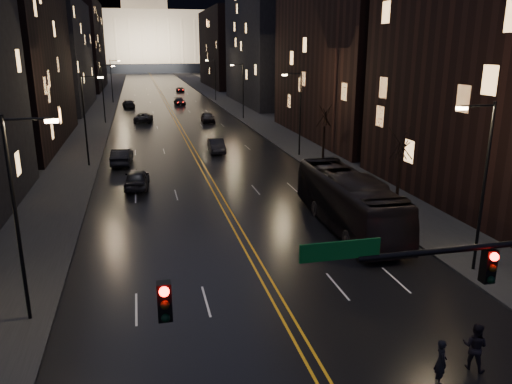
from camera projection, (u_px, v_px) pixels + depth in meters
road at (159, 91)px, 136.34m from camera, size 20.00×320.00×0.02m
sidewalk_left at (106, 91)px, 133.26m from camera, size 8.00×320.00×0.16m
sidewalk_right at (210, 89)px, 139.38m from camera, size 8.00×320.00×0.16m
center_line at (159, 91)px, 136.34m from camera, size 0.62×320.00×0.01m
building_left_far at (52, 55)px, 93.43m from camera, size 12.00×34.00×20.00m
building_left_dist at (78, 45)px, 137.74m from camera, size 12.00×40.00×24.00m
building_right_mid at (269, 39)px, 101.78m from camera, size 12.00×34.00×26.00m
building_right_dist at (228, 49)px, 147.21m from camera, size 12.00×40.00×22.00m
capitol at (146, 35)px, 243.71m from camera, size 90.00×50.00×58.50m
streetlamp_right_near at (482, 180)px, 25.12m from camera, size 2.13×0.25×9.00m
streetlamp_left_near at (20, 210)px, 20.39m from camera, size 2.13×0.25×9.00m
streetlamp_right_mid at (299, 110)px, 53.16m from camera, size 2.13×0.25×9.00m
streetlamp_left_mid at (86, 116)px, 48.43m from camera, size 2.13×0.25×9.00m
streetlamp_right_far at (242, 88)px, 81.20m from camera, size 2.13×0.25×9.00m
streetlamp_left_far at (104, 90)px, 76.47m from camera, size 2.13×0.25×9.00m
streetlamp_right_dist at (214, 77)px, 109.24m from camera, size 2.13×0.25×9.00m
streetlamp_left_dist at (112, 79)px, 104.51m from camera, size 2.13×0.25×9.00m
tree_right_mid at (401, 145)px, 36.97m from camera, size 2.40×2.40×6.65m
tree_right_far at (324, 117)px, 51.92m from camera, size 2.40×2.40×6.65m
bus at (348, 201)px, 32.67m from camera, size 3.30×13.04×3.62m
oncoming_car_a at (137, 178)px, 42.08m from camera, size 2.30×5.02×1.67m
oncoming_car_b at (122, 156)px, 50.51m from camera, size 2.23×5.28×1.70m
oncoming_car_c at (144, 117)px, 78.99m from camera, size 3.27×5.82×1.54m
oncoming_car_d at (129, 104)px, 98.00m from camera, size 2.66×5.45×1.53m
receding_car_a at (216, 146)px, 56.38m from camera, size 1.80×4.76×1.55m
receding_car_b at (208, 117)px, 78.66m from camera, size 2.04×4.83×1.63m
receding_car_c at (180, 102)px, 102.55m from camera, size 2.34×4.91×1.38m
receding_car_d at (180, 90)px, 132.23m from camera, size 2.12×4.47×1.23m
pedestrian_a at (441, 361)px, 17.61m from camera, size 0.52×0.69×1.69m
pedestrian_b at (475, 346)px, 18.33m from camera, size 0.97×1.01×1.86m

